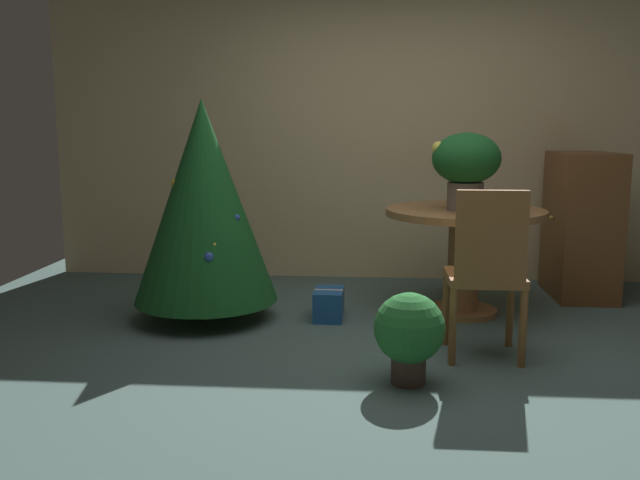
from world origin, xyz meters
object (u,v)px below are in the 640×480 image
(round_dining_table, at_px, (464,238))
(potted_plant, at_px, (409,332))
(gift_box_blue, at_px, (329,304))
(holiday_tree, at_px, (204,201))
(wooden_cabinet, at_px, (581,225))
(wooden_chair_near, at_px, (487,266))
(flower_vase, at_px, (466,163))

(round_dining_table, bearing_deg, potted_plant, -108.20)
(gift_box_blue, relative_size, potted_plant, 0.64)
(holiday_tree, bearing_deg, wooden_cabinet, 17.51)
(wooden_chair_near, bearing_deg, potted_plant, -138.71)
(wooden_chair_near, bearing_deg, holiday_tree, 158.46)
(wooden_chair_near, distance_m, wooden_cabinet, 1.87)
(potted_plant, bearing_deg, flower_vase, 71.52)
(round_dining_table, height_order, wooden_chair_near, wooden_chair_near)
(round_dining_table, xyz_separation_m, potted_plant, (-0.45, -1.38, -0.27))
(holiday_tree, xyz_separation_m, potted_plant, (1.35, -1.11, -0.55))
(wooden_chair_near, relative_size, gift_box_blue, 3.18)
(flower_vase, relative_size, wooden_cabinet, 0.47)
(wooden_chair_near, relative_size, potted_plant, 2.05)
(flower_vase, distance_m, gift_box_blue, 1.36)
(holiday_tree, distance_m, potted_plant, 1.83)
(wooden_chair_near, height_order, gift_box_blue, wooden_chair_near)
(flower_vase, bearing_deg, gift_box_blue, -172.16)
(round_dining_table, xyz_separation_m, holiday_tree, (-1.80, -0.27, 0.27))
(flower_vase, bearing_deg, potted_plant, -108.48)
(wooden_chair_near, distance_m, potted_plant, 0.66)
(round_dining_table, relative_size, flower_vase, 2.10)
(flower_vase, height_order, gift_box_blue, flower_vase)
(holiday_tree, bearing_deg, wooden_chair_near, -21.54)
(wooden_cabinet, height_order, potted_plant, wooden_cabinet)
(wooden_cabinet, bearing_deg, wooden_chair_near, -121.77)
(wooden_cabinet, distance_m, potted_plant, 2.47)
(wooden_chair_near, height_order, wooden_cabinet, wooden_cabinet)
(flower_vase, distance_m, holiday_tree, 1.81)
(wooden_chair_near, relative_size, holiday_tree, 0.65)
(wooden_cabinet, bearing_deg, round_dining_table, -148.22)
(gift_box_blue, height_order, potted_plant, potted_plant)
(holiday_tree, distance_m, wooden_cabinet, 2.93)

